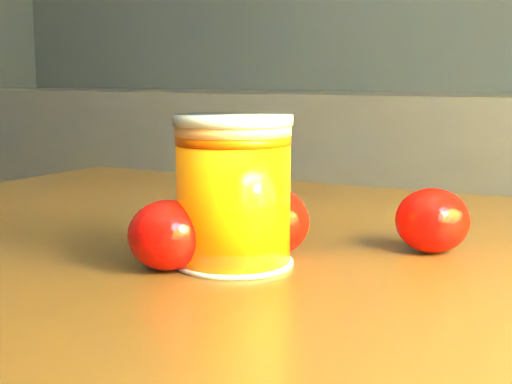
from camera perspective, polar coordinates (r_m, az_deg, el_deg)
The scene contains 6 objects.
kitchen_counter at distance 2.16m, azimuth 5.06°, elevation -4.11°, with size 3.15×0.60×0.90m, color #55545A.
table at distance 0.60m, azimuth 3.83°, elevation -14.71°, with size 1.16×0.89×0.80m.
juice_glass at distance 0.53m, azimuth -1.82°, elevation 0.03°, with size 0.09×0.09×0.11m.
orange_front at distance 0.56m, azimuth 1.06°, elevation -2.38°, with size 0.06×0.06×0.06m, color red.
orange_back at distance 0.59m, azimuth 13.92°, elevation -2.23°, with size 0.06×0.06×0.05m, color red.
orange_extra at distance 0.52m, azimuth -7.07°, elevation -3.44°, with size 0.06×0.06×0.05m, color red.
Camera 1 is at (1.10, -0.34, 0.94)m, focal length 50.00 mm.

